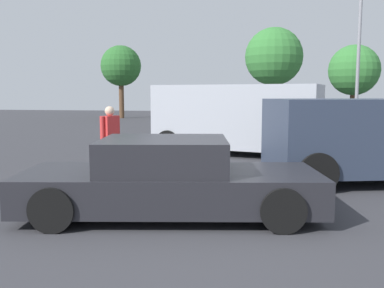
{
  "coord_description": "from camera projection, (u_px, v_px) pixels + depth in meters",
  "views": [
    {
      "loc": [
        1.36,
        -6.2,
        1.91
      ],
      "look_at": [
        -0.06,
        2.18,
        0.9
      ],
      "focal_mm": 39.8,
      "sensor_mm": 36.0,
      "label": 1
    }
  ],
  "objects": [
    {
      "name": "pedestrian",
      "position": [
        110.0,
        135.0,
        9.84
      ],
      "size": [
        0.38,
        0.53,
        1.62
      ],
      "rotation": [
        0.0,
        0.0,
        5.86
      ],
      "color": "black",
      "rests_on": "ground_plane"
    },
    {
      "name": "suv_dark",
      "position": [
        381.0,
        136.0,
        9.14
      ],
      "size": [
        5.1,
        3.16,
        1.8
      ],
      "rotation": [
        0.0,
        0.0,
        3.4
      ],
      "color": "#2D384C",
      "rests_on": "ground_plane"
    },
    {
      "name": "light_post_mid",
      "position": [
        360.0,
        16.0,
        17.55
      ],
      "size": [
        0.44,
        0.44,
        7.7
      ],
      "color": "gray",
      "rests_on": "ground_plane"
    },
    {
      "name": "tree_back_center",
      "position": [
        354.0,
        70.0,
        29.81
      ],
      "size": [
        3.53,
        3.53,
        5.32
      ],
      "color": "brown",
      "rests_on": "ground_plane"
    },
    {
      "name": "dog",
      "position": [
        189.0,
        167.0,
        9.59
      ],
      "size": [
        0.46,
        0.52,
        0.4
      ],
      "rotation": [
        0.0,
        0.0,
        2.25
      ],
      "color": "olive",
      "rests_on": "ground_plane"
    },
    {
      "name": "tree_back_left",
      "position": [
        274.0,
        57.0,
        25.35
      ],
      "size": [
        3.44,
        3.44,
        5.82
      ],
      "color": "brown",
      "rests_on": "ground_plane"
    },
    {
      "name": "sedan_foreground",
      "position": [
        169.0,
        180.0,
        6.64
      ],
      "size": [
        4.79,
        2.45,
        1.22
      ],
      "rotation": [
        0.0,
        0.0,
        0.16
      ],
      "color": "#232328",
      "rests_on": "ground_plane"
    },
    {
      "name": "van_white",
      "position": [
        237.0,
        117.0,
        13.5
      ],
      "size": [
        5.44,
        3.27,
        2.18
      ],
      "rotation": [
        0.0,
        0.0,
        2.9
      ],
      "color": "#B2B7C1",
      "rests_on": "ground_plane"
    },
    {
      "name": "tree_back_right",
      "position": [
        121.0,
        66.0,
        32.93
      ],
      "size": [
        3.12,
        3.12,
        5.61
      ],
      "color": "brown",
      "rests_on": "ground_plane"
    },
    {
      "name": "ground_plane",
      "position": [
        172.0,
        219.0,
        6.53
      ],
      "size": [
        80.0,
        80.0,
        0.0
      ],
      "primitive_type": "plane",
      "color": "#38383D"
    }
  ]
}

